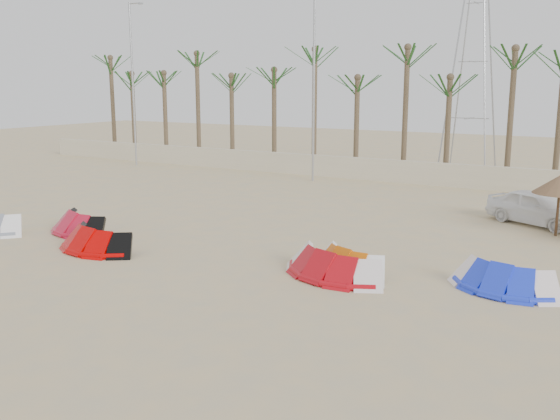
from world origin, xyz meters
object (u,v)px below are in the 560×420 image
Objects in this scene: kite_orange at (350,259)px; parasol_left at (560,184)px; kite_red_left at (84,221)px; kite_blue at (505,275)px; kite_red_mid at (102,237)px; kite_red_right at (336,261)px; car at (537,208)px.

kite_orange is 9.65m from parasol_left.
kite_orange is at bearing 1.63° from kite_red_left.
kite_red_left is 15.56m from kite_blue.
kite_red_mid and kite_red_right have the same top height.
kite_red_right is 0.94× the size of car.
kite_orange and kite_blue have the same top height.
kite_red_mid and kite_orange have the same top height.
kite_red_left and kite_blue have the same top height.
kite_blue is at bearing 9.87° from kite_orange.
kite_blue is (4.39, 0.76, 0.00)m from kite_orange.
parasol_left reaches higher than kite_red_mid.
kite_red_mid and kite_blue have the same top height.
kite_red_left is 0.88× the size of kite_red_right.
kite_red_mid is at bearing -30.50° from kite_red_left.
parasol_left is at bearing 59.62° from kite_red_right.
parasol_left is at bearing 28.21° from kite_red_left.
parasol_left reaches higher than kite_red_right.
car is at bearing 119.29° from parasol_left.
kite_red_right is 0.47m from kite_orange.
kite_red_right is at bearing -120.38° from parasol_left.
car reaches higher than kite_orange.
kite_blue is (12.99, 2.57, -0.00)m from kite_red_mid.
kite_red_left is 10.87m from kite_red_right.
car reaches higher than kite_red_left.
kite_red_mid is 8.46m from kite_red_right.
kite_red_left is at bearing 179.58° from kite_red_right.
kite_orange is at bearing -120.23° from parasol_left.
parasol_left reaches higher than car.
kite_red_right is 4.79m from kite_blue.
kite_red_right and kite_orange have the same top height.
kite_orange is 1.41× the size of parasol_left.
kite_red_left is at bearing 149.50° from kite_red_mid.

